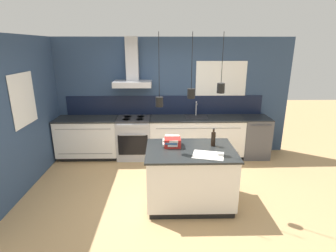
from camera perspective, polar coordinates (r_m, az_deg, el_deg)
ground_plane at (r=4.52m, az=-0.38°, el=-15.20°), size 16.00×16.00×0.00m
wall_back at (r=5.92m, az=-1.04°, el=6.76°), size 5.60×2.24×2.60m
wall_left at (r=5.23m, az=-28.27°, el=2.75°), size 0.08×3.80×2.60m
counter_run_left at (r=6.08m, az=-16.96°, el=-2.44°), size 1.33×0.64×0.91m
counter_run_sink at (r=5.90m, az=6.16°, el=-2.36°), size 2.05×0.64×1.23m
oven_range at (r=5.88m, az=-7.33°, el=-2.53°), size 0.73×0.66×0.91m
dishwasher at (r=6.21m, az=18.25°, el=-2.23°), size 0.58×0.65×0.91m
kitchen_island at (r=4.19m, az=4.78°, el=-10.80°), size 1.35×0.98×0.91m
bottle_on_island at (r=4.14m, az=9.84°, el=-2.77°), size 0.07×0.07×0.29m
book_stack at (r=4.11m, az=0.64°, el=-3.38°), size 0.28×0.32×0.13m
red_supply_box at (r=4.07m, az=0.98°, el=-3.61°), size 0.25×0.20×0.14m
paper_pile at (r=3.82m, az=8.74°, el=-6.29°), size 0.50×0.41×0.01m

